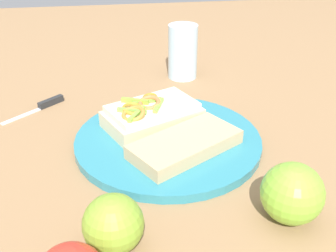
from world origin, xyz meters
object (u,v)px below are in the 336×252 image
(apple_1, at_px, (292,193))
(apple_2, at_px, (113,224))
(drinking_glass, at_px, (183,52))
(plate, at_px, (168,140))
(bread_slice_side, at_px, (185,144))
(sandwich, at_px, (152,114))
(knife, at_px, (42,106))

(apple_1, xyz_separation_m, apple_2, (0.22, 0.02, -0.00))
(apple_2, height_order, drinking_glass, drinking_glass)
(plate, bearing_deg, bread_slice_side, 114.77)
(plate, xyz_separation_m, bread_slice_side, (-0.02, 0.04, 0.02))
(sandwich, relative_size, bread_slice_side, 1.06)
(apple_2, xyz_separation_m, drinking_glass, (-0.17, -0.49, 0.02))
(drinking_glass, bearing_deg, plate, 75.29)
(bread_slice_side, relative_size, knife, 1.61)
(drinking_glass, bearing_deg, apple_2, 71.33)
(sandwich, xyz_separation_m, drinking_glass, (-0.09, -0.23, 0.02))
(sandwich, distance_m, knife, 0.23)
(bread_slice_side, relative_size, apple_2, 2.43)
(bread_slice_side, relative_size, apple_1, 2.19)
(apple_2, bearing_deg, bread_slice_side, -123.77)
(plate, xyz_separation_m, sandwich, (0.02, -0.04, 0.03))
(sandwich, xyz_separation_m, apple_2, (0.07, 0.26, 0.00))
(sandwich, height_order, apple_2, apple_2)
(apple_2, xyz_separation_m, knife, (0.13, -0.37, -0.03))
(sandwich, bearing_deg, bread_slice_side, -88.95)
(apple_1, bearing_deg, apple_2, 4.77)
(sandwich, bearing_deg, drinking_glass, 43.28)
(sandwich, xyz_separation_m, bread_slice_side, (-0.04, 0.09, -0.01))
(bread_slice_side, bearing_deg, sandwich, 84.82)
(apple_2, relative_size, knife, 0.66)
(plate, height_order, knife, plate)
(apple_2, bearing_deg, apple_1, -175.23)
(apple_1, relative_size, knife, 0.73)
(plate, height_order, sandwich, sandwich)
(plate, height_order, apple_2, apple_2)
(bread_slice_side, xyz_separation_m, drinking_glass, (-0.05, -0.32, 0.03))
(bread_slice_side, bearing_deg, drinking_glass, 49.71)
(sandwich, distance_m, bread_slice_side, 0.10)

